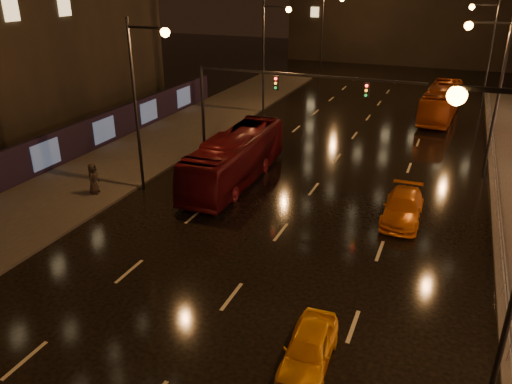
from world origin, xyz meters
TOP-DOWN VIEW (x-y plane):
  - ground at (0.00, 20.00)m, footprint 140.00×140.00m
  - sidewalk_left at (-13.50, 15.00)m, footprint 7.00×70.00m
  - hoarding_left at (-17.20, 12.00)m, footprint 0.30×46.00m
  - traffic_signal at (-5.06, 20.00)m, footprint 15.31×0.32m
  - streetlight_right at (8.92, 2.00)m, footprint 2.64×0.50m
  - railing_right at (10.20, 18.00)m, footprint 0.05×56.00m
  - bus_red at (-4.97, 15.37)m, footprint 2.84×11.22m
  - bus_curb at (6.00, 36.34)m, footprint 3.20×10.75m
  - taxi_near at (4.00, 1.48)m, footprint 1.72×3.87m
  - taxi_far at (5.51, 13.80)m, footprint 1.99×4.78m
  - pedestrian_c at (-11.78, 10.19)m, footprint 0.81×1.03m

SIDE VIEW (x-z plane):
  - ground at x=0.00m, z-range 0.00..0.00m
  - sidewalk_left at x=-13.50m, z-range 0.00..0.15m
  - taxi_near at x=4.00m, z-range 0.00..1.29m
  - taxi_far at x=5.51m, z-range 0.00..1.38m
  - railing_right at x=10.20m, z-range 0.40..1.40m
  - pedestrian_c at x=-11.78m, z-range 0.15..2.00m
  - hoarding_left at x=-17.20m, z-range 0.00..2.50m
  - bus_curb at x=6.00m, z-range 0.00..2.95m
  - bus_red at x=-4.97m, z-range 0.00..3.11m
  - traffic_signal at x=-5.06m, z-range 1.64..7.84m
  - streetlight_right at x=8.92m, z-range 1.43..11.43m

